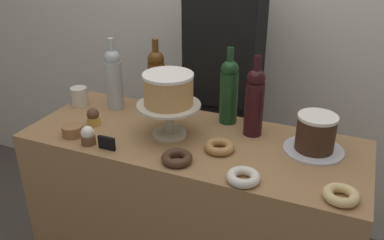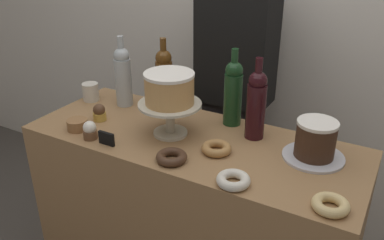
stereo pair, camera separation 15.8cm
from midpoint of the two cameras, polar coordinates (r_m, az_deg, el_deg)
name	(u,v)px [view 2 (the right image)]	position (r m, az deg, el deg)	size (l,w,h in m)	color
back_wall	(272,3)	(2.23, 13.17, 15.63)	(6.00, 0.05, 2.60)	silver
display_counter	(192,228)	(1.87, 2.50, -14.90)	(1.35, 0.53, 0.90)	#997047
cake_stand_pedestal	(170,113)	(1.60, -0.29, 0.94)	(0.25, 0.25, 0.14)	beige
white_layer_cake	(169,88)	(1.56, -0.30, 4.42)	(0.20, 0.20, 0.12)	tan
silver_serving_platter	(313,157)	(1.56, 19.40, -4.94)	(0.22, 0.22, 0.01)	silver
chocolate_round_cake	(316,139)	(1.53, 19.79, -2.57)	(0.14, 0.14, 0.14)	#3D2619
wine_bottle_clear	(123,75)	(1.88, -7.27, 6.17)	(0.08, 0.08, 0.33)	#B2BCC1
wine_bottle_green	(233,92)	(1.69, 8.45, 3.87)	(0.08, 0.08, 0.33)	#193D1E
wine_bottle_dark_red	(256,104)	(1.59, 11.79, 2.21)	(0.08, 0.08, 0.33)	black
wine_bottle_amber	(164,78)	(1.83, -1.46, 5.86)	(0.08, 0.08, 0.33)	#5B3814
cupcake_chocolate	(99,113)	(1.77, -10.39, 0.97)	(0.06, 0.06, 0.07)	gold
cupcake_vanilla	(90,130)	(1.63, -11.44, -1.51)	(0.06, 0.06, 0.07)	brown
donut_glazed	(330,205)	(1.32, 22.16, -11.06)	(0.11, 0.11, 0.03)	#E0C17F
donut_maple	(216,148)	(1.52, 6.42, -4.03)	(0.11, 0.11, 0.03)	#B27F47
donut_chocolate	(172,157)	(1.45, 0.23, -5.29)	(0.11, 0.11, 0.03)	#472D1E
donut_sugar	(233,180)	(1.35, 9.19, -8.39)	(0.11, 0.11, 0.03)	silver
cookie_stack	(77,125)	(1.71, -13.25, -0.70)	(0.08, 0.08, 0.04)	olive
price_sign_chalkboard	(106,139)	(1.57, -9.11, -2.65)	(0.07, 0.01, 0.05)	black
coffee_cup_ceramic	(91,92)	(1.99, -11.82, 3.82)	(0.08, 0.08, 0.08)	silver
barista_figure	(234,102)	(2.12, 8.03, 2.44)	(0.36, 0.22, 1.60)	black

